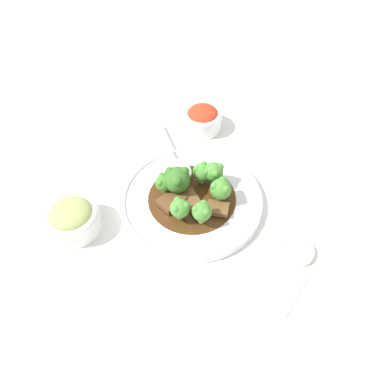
% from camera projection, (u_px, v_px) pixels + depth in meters
% --- Properties ---
extents(ground_plane, '(4.00, 4.00, 0.00)m').
position_uv_depth(ground_plane, '(192.00, 202.00, 0.79)').
color(ground_plane, white).
extents(main_plate, '(0.29, 0.29, 0.02)m').
position_uv_depth(main_plate, '(192.00, 199.00, 0.78)').
color(main_plate, white).
rests_on(main_plate, ground_plane).
extents(beef_strip_0, '(0.05, 0.05, 0.01)m').
position_uv_depth(beef_strip_0, '(217.00, 208.00, 0.74)').
color(beef_strip_0, brown).
rests_on(beef_strip_0, main_plate).
extents(beef_strip_1, '(0.04, 0.05, 0.01)m').
position_uv_depth(beef_strip_1, '(172.00, 201.00, 0.76)').
color(beef_strip_1, brown).
rests_on(beef_strip_1, main_plate).
extents(beef_strip_2, '(0.07, 0.04, 0.01)m').
position_uv_depth(beef_strip_2, '(193.00, 202.00, 0.76)').
color(beef_strip_2, brown).
rests_on(beef_strip_2, main_plate).
extents(broccoli_floret_0, '(0.04, 0.04, 0.05)m').
position_uv_depth(broccoli_floret_0, '(221.00, 189.00, 0.74)').
color(broccoli_floret_0, '#7FA84C').
rests_on(broccoli_floret_0, main_plate).
extents(broccoli_floret_1, '(0.04, 0.04, 0.04)m').
position_uv_depth(broccoli_floret_1, '(164.00, 183.00, 0.76)').
color(broccoli_floret_1, '#8EB756').
rests_on(broccoli_floret_1, main_plate).
extents(broccoli_floret_2, '(0.04, 0.04, 0.05)m').
position_uv_depth(broccoli_floret_2, '(215.00, 173.00, 0.77)').
color(broccoli_floret_2, '#7FA84C').
rests_on(broccoli_floret_2, main_plate).
extents(broccoli_floret_3, '(0.04, 0.04, 0.05)m').
position_uv_depth(broccoli_floret_3, '(202.00, 211.00, 0.71)').
color(broccoli_floret_3, '#8EB756').
rests_on(broccoli_floret_3, main_plate).
extents(broccoli_floret_4, '(0.04, 0.04, 0.05)m').
position_uv_depth(broccoli_floret_4, '(180.00, 208.00, 0.71)').
color(broccoli_floret_4, '#7FA84C').
rests_on(broccoli_floret_4, main_plate).
extents(broccoli_floret_5, '(0.05, 0.05, 0.06)m').
position_uv_depth(broccoli_floret_5, '(177.00, 179.00, 0.75)').
color(broccoli_floret_5, '#8EB756').
rests_on(broccoli_floret_5, main_plate).
extents(broccoli_floret_6, '(0.04, 0.04, 0.05)m').
position_uv_depth(broccoli_floret_6, '(202.00, 172.00, 0.78)').
color(broccoli_floret_6, '#8EB756').
rests_on(broccoli_floret_6, main_plate).
extents(serving_spoon, '(0.21, 0.10, 0.01)m').
position_uv_depth(serving_spoon, '(178.00, 165.00, 0.82)').
color(serving_spoon, silver).
rests_on(serving_spoon, main_plate).
extents(side_bowl_kimchi, '(0.09, 0.09, 0.06)m').
position_uv_depth(side_bowl_kimchi, '(203.00, 118.00, 0.91)').
color(side_bowl_kimchi, white).
rests_on(side_bowl_kimchi, ground_plane).
extents(side_bowl_appetizer, '(0.10, 0.10, 0.06)m').
position_uv_depth(side_bowl_appetizer, '(73.00, 218.00, 0.72)').
color(side_bowl_appetizer, white).
rests_on(side_bowl_appetizer, ground_plane).
extents(sauce_dish, '(0.06, 0.06, 0.01)m').
position_uv_depth(sauce_dish, '(297.00, 251.00, 0.70)').
color(sauce_dish, white).
rests_on(sauce_dish, ground_plane).
extents(paper_napkin, '(0.12, 0.12, 0.01)m').
position_uv_depth(paper_napkin, '(272.00, 281.00, 0.67)').
color(paper_napkin, white).
rests_on(paper_napkin, ground_plane).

